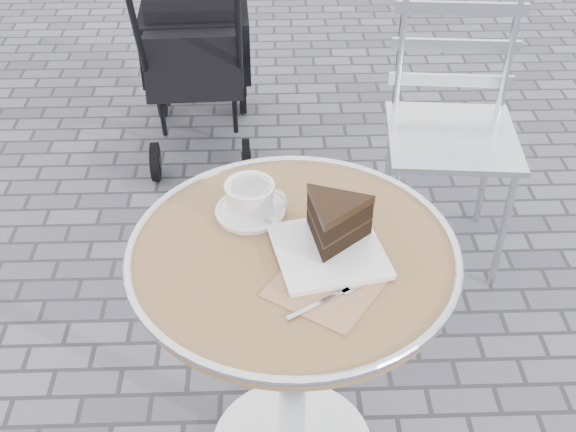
{
  "coord_description": "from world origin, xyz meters",
  "views": [
    {
      "loc": [
        -0.05,
        -1.16,
        1.74
      ],
      "look_at": [
        -0.01,
        0.06,
        0.78
      ],
      "focal_mm": 45.0,
      "sensor_mm": 36.0,
      "label": 1
    }
  ],
  "objects_px": {
    "cappuccino_set": "(251,201)",
    "baby_stroller": "(196,51)",
    "cake_plate_set": "(333,228)",
    "bistro_chair": "(453,97)",
    "cafe_table": "(293,305)"
  },
  "relations": [
    {
      "from": "cappuccino_set",
      "to": "cake_plate_set",
      "type": "height_order",
      "value": "cake_plate_set"
    },
    {
      "from": "cafe_table",
      "to": "baby_stroller",
      "type": "xyz_separation_m",
      "value": [
        -0.34,
        1.66,
        -0.15
      ]
    },
    {
      "from": "bistro_chair",
      "to": "baby_stroller",
      "type": "distance_m",
      "value": 1.17
    },
    {
      "from": "cake_plate_set",
      "to": "baby_stroller",
      "type": "relative_size",
      "value": 0.39
    },
    {
      "from": "cafe_table",
      "to": "cappuccino_set",
      "type": "bearing_deg",
      "value": 124.71
    },
    {
      "from": "cappuccino_set",
      "to": "cake_plate_set",
      "type": "relative_size",
      "value": 0.44
    },
    {
      "from": "cafe_table",
      "to": "baby_stroller",
      "type": "height_order",
      "value": "baby_stroller"
    },
    {
      "from": "baby_stroller",
      "to": "bistro_chair",
      "type": "bearing_deg",
      "value": -41.24
    },
    {
      "from": "bistro_chair",
      "to": "baby_stroller",
      "type": "height_order",
      "value": "bistro_chair"
    },
    {
      "from": "cafe_table",
      "to": "cake_plate_set",
      "type": "relative_size",
      "value": 2.03
    },
    {
      "from": "cafe_table",
      "to": "baby_stroller",
      "type": "bearing_deg",
      "value": 101.66
    },
    {
      "from": "cappuccino_set",
      "to": "baby_stroller",
      "type": "height_order",
      "value": "baby_stroller"
    },
    {
      "from": "bistro_chair",
      "to": "cafe_table",
      "type": "bearing_deg",
      "value": -115.82
    },
    {
      "from": "baby_stroller",
      "to": "cafe_table",
      "type": "bearing_deg",
      "value": -81.01
    },
    {
      "from": "cappuccino_set",
      "to": "cake_plate_set",
      "type": "bearing_deg",
      "value": -26.82
    }
  ]
}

